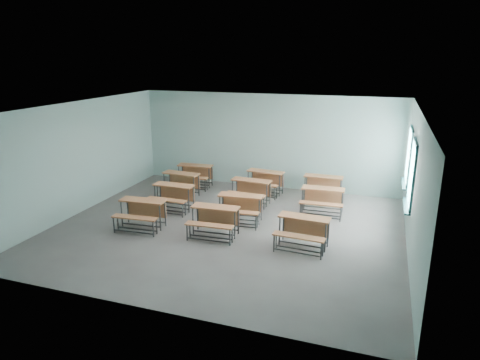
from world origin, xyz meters
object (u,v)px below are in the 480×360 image
object	(u,v)px
desk_unit_r2c2	(322,197)
desk_unit_r3c2	(323,184)
desk_unit_r0c0	(141,210)
desk_unit_r0c2	(303,228)
desk_unit_r3c1	(264,179)
desk_unit_r1c0	(172,194)
desk_unit_r2c1	(250,188)
desk_unit_r0c1	(214,217)
desk_unit_r3c0	(194,173)
desk_unit_r1c1	(240,205)
desk_unit_r2c0	(180,181)

from	to	relation	value
desk_unit_r2c2	desk_unit_r3c2	distance (m)	1.29
desk_unit_r0c0	desk_unit_r0c2	bearing A→B (deg)	-1.69
desk_unit_r0c0	desk_unit_r3c1	bearing A→B (deg)	55.26
desk_unit_r1c0	desk_unit_r2c1	distance (m)	2.36
desk_unit_r0c1	desk_unit_r2c1	world-z (taller)	same
desk_unit_r1c0	desk_unit_r0c1	bearing A→B (deg)	-35.11
desk_unit_r0c2	desk_unit_r2c2	xyz separation A→B (m)	(0.11, 2.41, 0.00)
desk_unit_r3c0	desk_unit_r3c2	world-z (taller)	same
desk_unit_r0c0	desk_unit_r1c1	bearing A→B (deg)	23.73
desk_unit_r2c1	desk_unit_r3c0	xyz separation A→B (m)	(-2.38, 1.13, 0.00)
desk_unit_r2c0	desk_unit_r3c2	world-z (taller)	same
desk_unit_r2c0	desk_unit_r2c2	size ratio (longest dim) A/B	1.03
desk_unit_r1c0	desk_unit_r2c1	xyz separation A→B (m)	(2.02, 1.21, 0.00)
desk_unit_r0c2	desk_unit_r2c0	world-z (taller)	same
desk_unit_r0c2	desk_unit_r3c1	distance (m)	4.18
desk_unit_r0c2	desk_unit_r3c2	world-z (taller)	same
desk_unit_r0c1	desk_unit_r0c0	bearing A→B (deg)	-178.96
desk_unit_r2c1	desk_unit_r3c1	world-z (taller)	same
desk_unit_r2c0	desk_unit_r2c1	size ratio (longest dim) A/B	1.01
desk_unit_r0c2	desk_unit_r1c0	xyz separation A→B (m)	(-4.13, 1.33, 0.00)
desk_unit_r1c0	desk_unit_r2c0	bearing A→B (deg)	107.73
desk_unit_r0c1	desk_unit_r3c0	bearing A→B (deg)	118.19
desk_unit_r2c1	desk_unit_r0c0	bearing A→B (deg)	-125.03
desk_unit_r0c0	desk_unit_r2c1	distance (m)	3.47
desk_unit_r1c1	desk_unit_r3c0	bearing A→B (deg)	129.36
desk_unit_r0c2	desk_unit_r1c0	bearing A→B (deg)	165.83
desk_unit_r2c0	desk_unit_r0c0	bearing A→B (deg)	-80.11
desk_unit_r0c2	desk_unit_r2c0	size ratio (longest dim) A/B	0.99
desk_unit_r1c1	desk_unit_r3c1	size ratio (longest dim) A/B	0.98
desk_unit_r0c0	desk_unit_r3c1	xyz separation A→B (m)	(2.29, 3.85, 0.00)
desk_unit_r2c2	desk_unit_r0c1	bearing A→B (deg)	-136.44
desk_unit_r1c1	desk_unit_r2c2	size ratio (longest dim) A/B	1.03
desk_unit_r3c0	desk_unit_r3c2	xyz separation A→B (m)	(4.43, 0.02, 0.00)
desk_unit_r0c1	desk_unit_r1c1	xyz separation A→B (m)	(0.31, 1.08, 0.00)
desk_unit_r3c1	desk_unit_r3c2	bearing A→B (deg)	7.06
desk_unit_r2c1	desk_unit_r1c0	bearing A→B (deg)	-145.56
desk_unit_r2c1	desk_unit_r2c2	world-z (taller)	same
desk_unit_r0c0	desk_unit_r2c2	distance (m)	5.09
desk_unit_r0c1	desk_unit_r1c1	bearing A→B (deg)	70.73
desk_unit_r1c0	desk_unit_r1c1	world-z (taller)	same
desk_unit_r0c2	desk_unit_r3c2	xyz separation A→B (m)	(-0.06, 3.69, 0.00)
desk_unit_r2c1	desk_unit_r3c2	xyz separation A→B (m)	(2.05, 1.15, 0.00)
desk_unit_r0c2	desk_unit_r1c1	xyz separation A→B (m)	(-1.94, 1.05, 0.00)
desk_unit_r1c0	desk_unit_r3c0	distance (m)	2.37
desk_unit_r3c1	desk_unit_r1c1	bearing A→B (deg)	-82.37
desk_unit_r0c1	desk_unit_r3c2	distance (m)	4.31
desk_unit_r2c0	desk_unit_r3c0	distance (m)	1.10
desk_unit_r3c2	desk_unit_r0c1	bearing A→B (deg)	-121.08
desk_unit_r2c0	desk_unit_r2c1	bearing A→B (deg)	4.12
desk_unit_r2c2	desk_unit_r3c0	distance (m)	4.78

